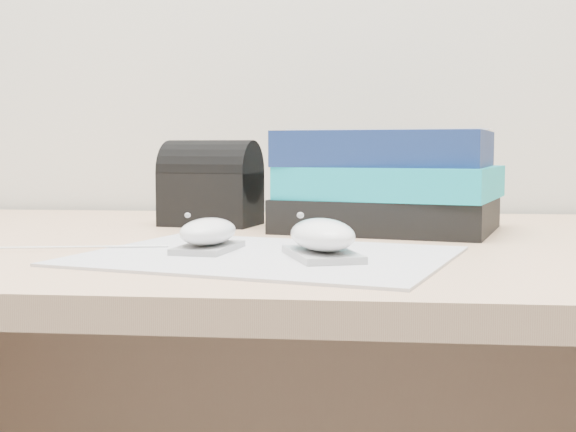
# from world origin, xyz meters

# --- Properties ---
(desk) EXTENTS (1.60, 0.80, 0.73)m
(desk) POSITION_xyz_m (0.00, 1.64, 0.50)
(desk) COLOR tan
(desk) RESTS_ON ground
(mousepad) EXTENTS (0.43, 0.37, 0.00)m
(mousepad) POSITION_xyz_m (-0.07, 1.41, 0.73)
(mousepad) COLOR #98979F
(mousepad) RESTS_ON desk
(mouse_rear) EXTENTS (0.07, 0.10, 0.04)m
(mouse_rear) POSITION_xyz_m (-0.14, 1.43, 0.75)
(mouse_rear) COLOR #979799
(mouse_rear) RESTS_ON mousepad
(mouse_front) EXTENTS (0.09, 0.12, 0.05)m
(mouse_front) POSITION_xyz_m (-0.01, 1.39, 0.75)
(mouse_front) COLOR #A0A0A2
(mouse_front) RESTS_ON mousepad
(usb_cable) EXTENTS (0.19, 0.04, 0.00)m
(usb_cable) POSITION_xyz_m (-0.28, 1.43, 0.73)
(usb_cable) COLOR white
(usb_cable) RESTS_ON mousepad
(book_stack) EXTENTS (0.32, 0.28, 0.14)m
(book_stack) POSITION_xyz_m (0.06, 1.69, 0.80)
(book_stack) COLOR black
(book_stack) RESTS_ON desk
(pouch) EXTENTS (0.15, 0.12, 0.12)m
(pouch) POSITION_xyz_m (-0.20, 1.73, 0.79)
(pouch) COLOR black
(pouch) RESTS_ON desk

